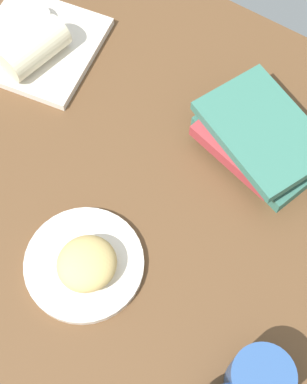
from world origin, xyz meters
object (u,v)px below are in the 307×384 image
(round_plate, at_px, (84,264))
(scone_pastry, at_px, (87,264))
(sauce_cup, at_px, (36,18))
(book_stack, at_px, (260,138))
(breakfast_wrap, at_px, (35,48))
(square_plate, at_px, (38,45))
(coffee_mug, at_px, (256,381))

(round_plate, height_order, scone_pastry, scone_pastry)
(scone_pastry, distance_m, sauce_cup, 0.51)
(book_stack, bearing_deg, breakfast_wrap, -171.56)
(square_plate, distance_m, coffee_mug, 0.72)
(round_plate, relative_size, book_stack, 0.75)
(square_plate, bearing_deg, scone_pastry, -42.24)
(sauce_cup, height_order, breakfast_wrap, breakfast_wrap)
(round_plate, distance_m, sauce_cup, 0.50)
(round_plate, distance_m, coffee_mug, 0.32)
(round_plate, xyz_separation_m, breakfast_wrap, (-0.30, 0.28, 0.04))
(square_plate, height_order, coffee_mug, coffee_mug)
(book_stack, xyz_separation_m, coffee_mug, (0.19, -0.35, 0.01))
(book_stack, relative_size, coffee_mug, 2.18)
(round_plate, xyz_separation_m, scone_pastry, (0.01, -0.00, 0.03))
(sauce_cup, relative_size, breakfast_wrap, 0.45)
(round_plate, bearing_deg, book_stack, 69.29)
(round_plate, xyz_separation_m, sauce_cup, (-0.36, 0.34, 0.02))
(round_plate, distance_m, breakfast_wrap, 0.41)
(breakfast_wrap, bearing_deg, book_stack, 19.69)
(book_stack, bearing_deg, round_plate, -110.71)
(scone_pastry, relative_size, square_plate, 0.43)
(book_stack, distance_m, coffee_mug, 0.40)
(sauce_cup, bearing_deg, round_plate, -43.76)
(square_plate, xyz_separation_m, breakfast_wrap, (0.02, -0.03, 0.04))
(sauce_cup, distance_m, book_stack, 0.49)
(square_plate, xyz_separation_m, book_stack, (0.46, 0.03, 0.03))
(scone_pastry, xyz_separation_m, square_plate, (-0.34, 0.31, -0.03))
(sauce_cup, distance_m, breakfast_wrap, 0.09)
(breakfast_wrap, relative_size, book_stack, 0.50)
(breakfast_wrap, xyz_separation_m, coffee_mug, (0.62, -0.29, -0.00))
(sauce_cup, distance_m, coffee_mug, 0.76)
(scone_pastry, relative_size, breakfast_wrap, 0.74)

